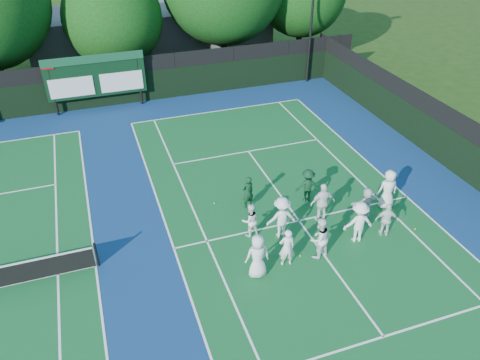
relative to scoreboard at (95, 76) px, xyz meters
name	(u,v)px	position (x,y,z in m)	size (l,w,h in m)	color
ground	(309,235)	(7.01, -15.59, -2.19)	(120.00, 120.00, 0.00)	#1E3A10
court_apron	(161,251)	(1.01, -14.59, -2.19)	(34.00, 32.00, 0.01)	navy
near_court	(299,221)	(7.01, -14.59, -2.18)	(11.05, 23.85, 0.01)	#125928
back_fence	(114,85)	(1.01, 0.41, -0.83)	(34.00, 0.08, 3.00)	black
divider_fence_right	(476,159)	(16.01, -14.59, -0.83)	(0.08, 32.00, 3.00)	black
scoreboard	(95,76)	(0.00, 0.00, 0.00)	(6.00, 0.21, 3.55)	black
clubhouse	(153,35)	(5.01, 8.41, -0.19)	(18.00, 6.00, 4.00)	slate
tree_c	(115,20)	(1.97, 3.99, 2.25)	(6.53, 6.53, 7.88)	black
tennis_ball_0	(300,256)	(6.10, -16.65, -2.16)	(0.07, 0.07, 0.07)	#D1E21A
tennis_ball_1	(360,219)	(9.56, -15.38, -2.16)	(0.07, 0.07, 0.07)	#D1E21A
tennis_ball_2	(346,229)	(8.59, -15.79, -2.16)	(0.07, 0.07, 0.07)	#D1E21A
tennis_ball_3	(214,203)	(3.92, -12.19, -2.16)	(0.07, 0.07, 0.07)	#D1E21A
tennis_ball_5	(415,229)	(11.37, -16.72, -2.16)	(0.07, 0.07, 0.07)	#D1E21A
player_front_0	(258,256)	(4.16, -17.02, -1.27)	(0.90, 0.58, 1.83)	white
player_front_1	(287,247)	(5.40, -16.83, -1.37)	(0.60, 0.39, 1.65)	white
player_front_2	(319,238)	(6.75, -16.81, -1.30)	(0.86, 0.67, 1.77)	white
player_front_3	(359,222)	(8.66, -16.48, -1.27)	(1.19, 0.68, 1.84)	white
player_front_4	(387,220)	(9.93, -16.56, -1.42)	(0.90, 0.37, 1.53)	white
player_back_0	(250,220)	(4.70, -14.75, -1.43)	(0.74, 0.57, 1.51)	white
player_back_1	(282,217)	(5.88, -15.21, -1.26)	(1.20, 0.69, 1.86)	white
player_back_2	(323,203)	(7.92, -14.83, -1.27)	(1.08, 0.45, 1.85)	white
player_back_3	(366,203)	(9.80, -15.24, -1.45)	(1.38, 0.44, 1.48)	silver
player_back_4	(388,189)	(11.11, -14.87, -1.26)	(0.91, 0.59, 1.86)	white
coach_left	(248,192)	(5.27, -12.90, -1.40)	(0.58, 0.38, 1.58)	#0E361C
coach_right	(308,186)	(7.97, -13.31, -1.38)	(1.05, 0.60, 1.62)	#0D321C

